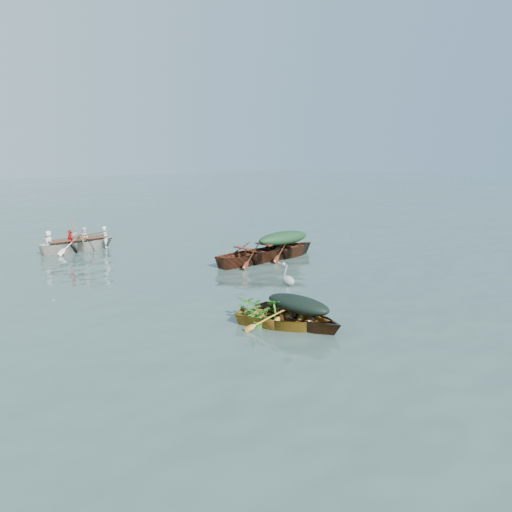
{
  "coord_description": "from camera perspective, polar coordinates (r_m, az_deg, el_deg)",
  "views": [
    {
      "loc": [
        -10.69,
        -10.22,
        4.02
      ],
      "look_at": [
        -0.14,
        2.69,
        0.5
      ],
      "focal_mm": 35.0,
      "sensor_mm": 36.0,
      "label": 1
    }
  ],
  "objects": [
    {
      "name": "dinghy_weeds",
      "position": [
        11.72,
        0.66,
        -4.68
      ],
      "size": [
        1.08,
        1.14,
        0.6
      ],
      "primitive_type": "imported",
      "rotation": [
        0.0,
        0.0,
        0.58
      ],
      "color": "#1F6019",
      "rests_on": "yellow_dinghy"
    },
    {
      "name": "oars",
      "position": [
        21.56,
        -19.7,
        1.91
      ],
      "size": [
        0.64,
        2.61,
        0.06
      ],
      "primitive_type": null,
      "rotation": [
        0.0,
        0.0,
        1.58
      ],
      "color": "brown",
      "rests_on": "rowed_boat"
    },
    {
      "name": "dark_tarp_cover",
      "position": [
        11.71,
        4.82,
        -5.22
      ],
      "size": [
        0.89,
        1.81,
        0.4
      ],
      "primitive_type": "ellipsoid",
      "rotation": [
        0.0,
        0.0,
        0.14
      ],
      "color": "black",
      "rests_on": "dark_covered_boat"
    },
    {
      "name": "green_tarp_boat",
      "position": [
        19.25,
        3.11,
        -0.15
      ],
      "size": [
        4.44,
        1.49,
        1.03
      ],
      "primitive_type": "imported",
      "rotation": [
        0.0,
        0.0,
        1.6
      ],
      "color": "#562414",
      "rests_on": "ground"
    },
    {
      "name": "open_wooden_boat",
      "position": [
        18.25,
        -0.33,
        -0.8
      ],
      "size": [
        4.48,
        1.68,
        1.03
      ],
      "primitive_type": "imported",
      "rotation": [
        0.0,
        0.0,
        1.64
      ],
      "color": "#542415",
      "rests_on": "ground"
    },
    {
      "name": "ground",
      "position": [
        15.33,
        6.78,
        -3.37
      ],
      "size": [
        140.0,
        140.0,
        0.0
      ],
      "primitive_type": "plane",
      "color": "#384F49",
      "rests_on": "ground"
    },
    {
      "name": "dark_covered_boat",
      "position": [
        11.9,
        4.77,
        -7.87
      ],
      "size": [
        1.61,
        3.29,
        0.75
      ],
      "primitive_type": "imported",
      "rotation": [
        0.0,
        0.0,
        0.14
      ],
      "color": "#4A2711",
      "rests_on": "ground"
    },
    {
      "name": "heron",
      "position": [
        12.04,
        3.67,
        -3.46
      ],
      "size": [
        0.45,
        0.49,
        0.92
      ],
      "primitive_type": null,
      "rotation": [
        0.0,
        0.0,
        0.58
      ],
      "color": "#9A9DA2",
      "rests_on": "yellow_dinghy"
    },
    {
      "name": "thwart_benches",
      "position": [
        18.14,
        -0.33,
        0.84
      ],
      "size": [
        2.25,
        0.98,
        0.04
      ],
      "primitive_type": null,
      "rotation": [
        0.0,
        0.0,
        1.64
      ],
      "color": "#4F1D12",
      "rests_on": "open_wooden_boat"
    },
    {
      "name": "rowed_boat",
      "position": [
        21.66,
        -19.61,
        0.52
      ],
      "size": [
        4.25,
        1.33,
        1.0
      ],
      "primitive_type": "imported",
      "rotation": [
        0.0,
        0.0,
        1.58
      ],
      "color": "beige",
      "rests_on": "ground"
    },
    {
      "name": "yellow_dinghy",
      "position": [
        11.77,
        3.2,
        -8.07
      ],
      "size": [
        2.58,
        3.04,
        0.74
      ],
      "primitive_type": "imported",
      "rotation": [
        0.0,
        0.0,
        0.58
      ],
      "color": "#C48826",
      "rests_on": "ground"
    },
    {
      "name": "green_tarp_cover",
      "position": [
        19.1,
        3.14,
        2.12
      ],
      "size": [
        2.44,
        0.82,
        0.52
      ],
      "primitive_type": "ellipsoid",
      "rotation": [
        0.0,
        0.0,
        1.6
      ],
      "color": "#173A1D",
      "rests_on": "green_tarp_boat"
    },
    {
      "name": "rowers",
      "position": [
        21.51,
        -19.77,
        2.83
      ],
      "size": [
        2.98,
        1.18,
        0.76
      ],
      "primitive_type": "imported",
      "rotation": [
        0.0,
        0.0,
        1.58
      ],
      "color": "white",
      "rests_on": "rowed_boat"
    }
  ]
}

